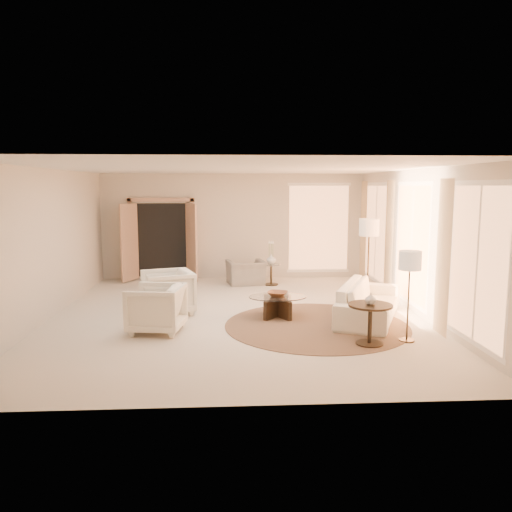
{
  "coord_description": "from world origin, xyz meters",
  "views": [
    {
      "loc": [
        -0.16,
        -9.36,
        2.47
      ],
      "look_at": [
        0.4,
        0.4,
        1.1
      ],
      "focal_mm": 35.0,
      "sensor_mm": 36.0,
      "label": 1
    }
  ],
  "objects": [
    {
      "name": "side_vase",
      "position": [
        0.93,
        2.96,
        0.66
      ],
      "size": [
        0.3,
        0.3,
        0.25
      ],
      "primitive_type": "imported",
      "rotation": [
        0.0,
        0.0,
        -0.33
      ],
      "color": "silver",
      "rests_on": "side_table"
    },
    {
      "name": "windows_right",
      "position": [
        3.45,
        0.1,
        1.35
      ],
      "size": [
        0.1,
        6.4,
        2.4
      ],
      "primitive_type": null,
      "color": "#FFA666",
      "rests_on": "room"
    },
    {
      "name": "french_doors",
      "position": [
        -1.9,
        3.82,
        1.07
      ],
      "size": [
        1.95,
        0.66,
        2.16
      ],
      "color": "tan",
      "rests_on": "room"
    },
    {
      "name": "room",
      "position": [
        0.0,
        0.0,
        1.4
      ],
      "size": [
        7.04,
        8.04,
        2.83
      ],
      "color": "beige",
      "rests_on": "ground"
    },
    {
      "name": "floor_lamp_near",
      "position": [
        2.89,
        1.2,
        1.51
      ],
      "size": [
        0.43,
        0.43,
        1.77
      ],
      "rotation": [
        0.0,
        0.0,
        0.13
      ],
      "color": "#31271B",
      "rests_on": "room"
    },
    {
      "name": "window_back_corner",
      "position": [
        2.3,
        3.95,
        1.35
      ],
      "size": [
        1.7,
        0.1,
        2.4
      ],
      "primitive_type": null,
      "color": "#FFA666",
      "rests_on": "room"
    },
    {
      "name": "sofa",
      "position": [
        2.48,
        -0.38,
        0.34
      ],
      "size": [
        1.78,
        2.5,
        0.68
      ],
      "primitive_type": "imported",
      "rotation": [
        0.0,
        0.0,
        1.15
      ],
      "color": "white",
      "rests_on": "room"
    },
    {
      "name": "coffee_table",
      "position": [
        0.78,
        -0.15,
        0.25
      ],
      "size": [
        1.19,
        1.19,
        0.4
      ],
      "rotation": [
        0.0,
        0.0,
        -0.09
      ],
      "color": "black",
      "rests_on": "room"
    },
    {
      "name": "armchair_left",
      "position": [
        -1.33,
        0.24,
        0.47
      ],
      "size": [
        1.1,
        1.13,
        0.94
      ],
      "primitive_type": "imported",
      "rotation": [
        0.0,
        0.0,
        -1.25
      ],
      "color": "white",
      "rests_on": "room"
    },
    {
      "name": "curtains_right",
      "position": [
        3.4,
        1.0,
        1.3
      ],
      "size": [
        0.06,
        5.2,
        2.6
      ],
      "primitive_type": null,
      "color": "tan",
      "rests_on": "room"
    },
    {
      "name": "end_table",
      "position": [
        2.06,
        -1.9,
        0.45
      ],
      "size": [
        0.69,
        0.69,
        0.65
      ],
      "rotation": [
        0.0,
        0.0,
        -0.28
      ],
      "color": "black",
      "rests_on": "room"
    },
    {
      "name": "accent_chair",
      "position": [
        0.3,
        3.09,
        0.4
      ],
      "size": [
        1.02,
        0.77,
        0.81
      ],
      "primitive_type": "imported",
      "rotation": [
        0.0,
        0.0,
        3.33
      ],
      "color": "gray",
      "rests_on": "room"
    },
    {
      "name": "armchair_right",
      "position": [
        -1.38,
        -1.0,
        0.45
      ],
      "size": [
        0.94,
        0.99,
        0.89
      ],
      "primitive_type": "imported",
      "rotation": [
        0.0,
        0.0,
        -1.73
      ],
      "color": "white",
      "rests_on": "room"
    },
    {
      "name": "bowl",
      "position": [
        0.78,
        -0.15,
        0.45
      ],
      "size": [
        0.49,
        0.49,
        0.09
      ],
      "primitive_type": "imported",
      "rotation": [
        0.0,
        0.0,
        -0.38
      ],
      "color": "brown",
      "rests_on": "coffee_table"
    },
    {
      "name": "end_vase",
      "position": [
        2.06,
        -1.9,
        0.74
      ],
      "size": [
        0.23,
        0.23,
        0.19
      ],
      "primitive_type": "imported",
      "rotation": [
        0.0,
        0.0,
        0.37
      ],
      "color": "silver",
      "rests_on": "end_table"
    },
    {
      "name": "area_rug",
      "position": [
        1.42,
        -0.78,
        0.01
      ],
      "size": [
        4.15,
        4.15,
        0.01
      ],
      "primitive_type": "cylinder",
      "rotation": [
        0.0,
        0.0,
        0.32
      ],
      "color": "#3C261A",
      "rests_on": "room"
    },
    {
      "name": "side_table",
      "position": [
        0.93,
        2.96,
        0.32
      ],
      "size": [
        0.46,
        0.46,
        0.54
      ],
      "rotation": [
        0.0,
        0.0,
        0.41
      ],
      "color": "#31271B",
      "rests_on": "room"
    },
    {
      "name": "floor_lamp_far",
      "position": [
        2.71,
        -1.76,
        1.25
      ],
      "size": [
        0.36,
        0.36,
        1.46
      ],
      "rotation": [
        0.0,
        0.0,
        0.18
      ],
      "color": "#31271B",
      "rests_on": "room"
    }
  ]
}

